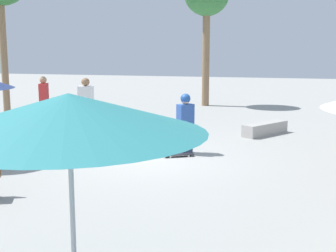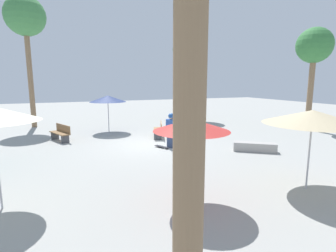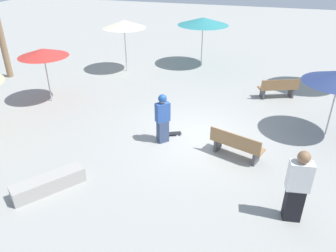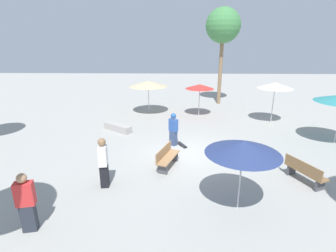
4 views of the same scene
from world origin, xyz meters
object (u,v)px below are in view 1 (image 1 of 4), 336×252
at_px(bench_far, 106,133).
at_px(skater_main, 185,121).
at_px(shade_umbrella_teal, 69,114).
at_px(bystander_watching, 44,99).
at_px(skateboard, 179,155).
at_px(concrete_ledge, 265,129).
at_px(bystander_far, 86,105).

bearing_deg(bench_far, skater_main, -166.39).
distance_m(skater_main, shade_umbrella_teal, 8.33).
bearing_deg(bystander_watching, skater_main, -134.71).
bearing_deg(bench_far, skateboard, -176.89).
height_order(concrete_ledge, shade_umbrella_teal, shade_umbrella_teal).
relative_size(concrete_ledge, bystander_watching, 1.02).
bearing_deg(skateboard, skater_main, -128.60).
bearing_deg(bystander_watching, skateboard, -137.82).
height_order(skateboard, shade_umbrella_teal, shade_umbrella_teal).
distance_m(skateboard, bench_far, 2.39).
bearing_deg(shade_umbrella_teal, skater_main, -86.41).
xyz_separation_m(shade_umbrella_teal, bystander_far, (4.40, -10.61, -1.40)).
height_order(concrete_ledge, bench_far, bench_far).
relative_size(skater_main, skateboard, 2.03).
bearing_deg(skateboard, shade_umbrella_teal, 67.88).
bearing_deg(bystander_far, skater_main, 139.61).
relative_size(bench_far, shade_umbrella_teal, 0.63).
distance_m(concrete_ledge, bystander_far, 6.01).
xyz_separation_m(skateboard, bench_far, (2.26, -0.67, 0.37)).
distance_m(bench_far, bystander_watching, 5.33).
distance_m(concrete_ledge, shade_umbrella_teal, 11.68).
distance_m(bench_far, bystander_far, 2.70).
bearing_deg(skater_main, skateboard, 31.78).
xyz_separation_m(skater_main, bystander_watching, (6.22, -3.87, -0.02)).
relative_size(concrete_ledge, bench_far, 1.06).
bearing_deg(shade_umbrella_teal, bystander_far, -67.45).
height_order(skater_main, bystander_far, bystander_far).
bearing_deg(bystander_far, bystander_watching, -40.60).
bearing_deg(concrete_ledge, skateboard, 59.65).
height_order(shade_umbrella_teal, bystander_watching, shade_umbrella_teal).
xyz_separation_m(skateboard, bystander_far, (3.80, -2.84, 0.85)).
bearing_deg(skateboard, bystander_far, -63.31).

